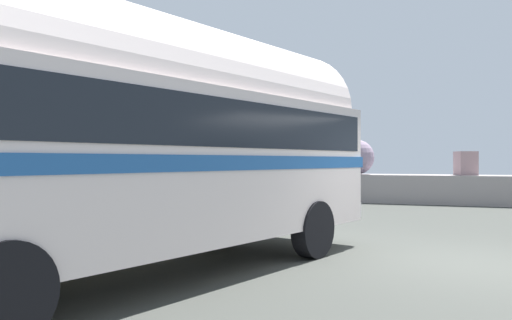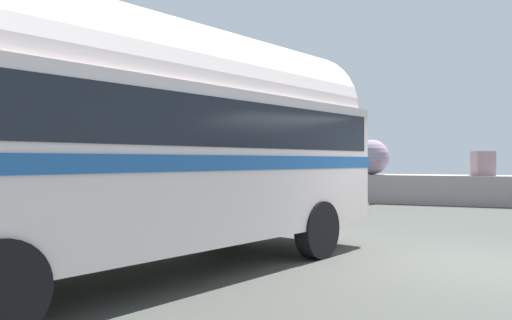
{
  "view_description": "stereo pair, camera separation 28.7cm",
  "coord_description": "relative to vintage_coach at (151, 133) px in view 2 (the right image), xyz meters",
  "views": [
    {
      "loc": [
        -0.44,
        -8.71,
        1.66
      ],
      "look_at": [
        -2.79,
        -2.22,
        1.67
      ],
      "focal_mm": 35.55,
      "sensor_mm": 36.0,
      "label": 1
    },
    {
      "loc": [
        -0.17,
        -8.6,
        1.66
      ],
      "look_at": [
        -2.79,
        -2.22,
        1.67
      ],
      "focal_mm": 35.55,
      "sensor_mm": 36.0,
      "label": 2
    }
  ],
  "objects": [
    {
      "name": "ground",
      "position": [
        4.27,
        2.53,
        -2.04
      ],
      "size": [
        32.0,
        26.0,
        0.02
      ],
      "color": "#3A3C37"
    },
    {
      "name": "breakwater",
      "position": [
        4.35,
        14.3,
        -1.34
      ],
      "size": [
        31.36,
        2.01,
        2.47
      ],
      "color": "gray",
      "rests_on": "ground"
    },
    {
      "name": "vintage_coach",
      "position": [
        0.0,
        0.0,
        0.0
      ],
      "size": [
        4.9,
        8.9,
        3.7
      ],
      "rotation": [
        0.0,
        0.0,
        -0.31
      ],
      "color": "black",
      "rests_on": "ground"
    }
  ]
}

